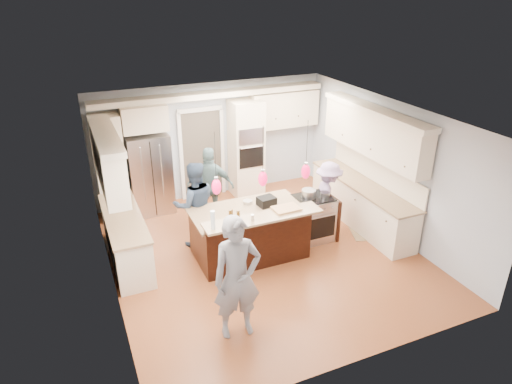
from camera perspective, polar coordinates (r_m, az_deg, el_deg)
ground_plane at (r=8.82m, az=0.91°, el=-7.68°), size 6.00×6.00×0.00m
room_shell at (r=7.99m, az=1.00°, el=3.38°), size 5.54×6.04×2.72m
refrigerator at (r=10.28m, az=-13.12°, el=2.23°), size 0.90×0.70×1.80m
oven_column at (r=10.79m, az=-1.22°, el=5.43°), size 0.72×0.69×2.30m
back_upper_cabinets at (r=10.28m, az=-9.25°, el=7.15°), size 5.30×0.61×2.54m
right_counter_run at (r=9.69m, az=13.52°, el=1.79°), size 0.64×3.10×2.51m
left_cabinets at (r=8.44m, az=-16.69°, el=-2.17°), size 0.64×2.30×2.51m
kitchen_island at (r=8.54m, az=-0.79°, el=-5.05°), size 2.10×1.46×1.12m
island_range at (r=9.17m, az=7.19°, el=-3.21°), size 0.82×0.71×0.92m
pendant_lights at (r=7.47m, az=0.85°, el=1.68°), size 1.75×0.15×1.03m
person_bar_end at (r=6.52m, az=-2.37°, el=-10.72°), size 0.73×0.51×1.91m
person_far_left at (r=8.78m, az=-7.65°, el=-1.60°), size 0.89×0.72×1.72m
person_far_right at (r=9.58m, az=-5.72°, el=0.73°), size 1.07×0.80×1.69m
person_range_side at (r=9.41m, az=8.98°, el=-0.61°), size 0.82×1.08×1.49m
floor_rug at (r=9.94m, az=13.58°, el=-4.37°), size 1.03×1.23×0.01m
water_bottle at (r=7.31m, az=-5.41°, el=-3.51°), size 0.08×0.08×0.32m
beer_bottle_a at (r=7.54m, az=-3.24°, el=-2.97°), size 0.07×0.07×0.21m
beer_bottle_b at (r=7.51m, az=-2.23°, el=-3.04°), size 0.06×0.06×0.22m
beer_bottle_c at (r=7.57m, az=-3.09°, el=-2.86°), size 0.07×0.07×0.21m
drink_can at (r=7.58m, az=-0.44°, el=-3.22°), size 0.06×0.06×0.11m
cutting_board at (r=7.97m, az=3.80°, el=-2.07°), size 0.48×0.35×0.04m
pot_large at (r=8.89m, az=6.61°, el=-0.19°), size 0.27×0.27×0.16m
pot_small at (r=8.99m, az=8.63°, el=-0.27°), size 0.18×0.18×0.09m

